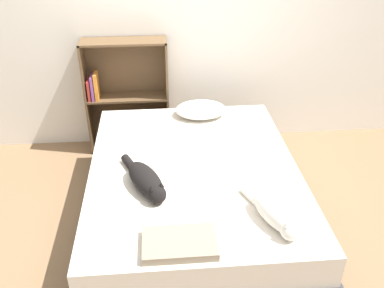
% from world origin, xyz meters
% --- Properties ---
extents(ground_plane, '(8.00, 8.00, 0.00)m').
position_xyz_m(ground_plane, '(0.00, 0.00, 0.00)').
color(ground_plane, '#846647').
extents(wall_back, '(8.00, 0.06, 2.50)m').
position_xyz_m(wall_back, '(0.00, 1.43, 1.25)').
color(wall_back, white).
rests_on(wall_back, ground_plane).
extents(bed, '(1.57, 2.05, 0.55)m').
position_xyz_m(bed, '(0.00, 0.00, 0.27)').
color(bed, '#333338').
rests_on(bed, ground_plane).
extents(pillow, '(0.45, 0.34, 0.12)m').
position_xyz_m(pillow, '(0.14, 0.82, 0.61)').
color(pillow, white).
rests_on(pillow, bed).
extents(cat_light, '(0.28, 0.54, 0.14)m').
position_xyz_m(cat_light, '(0.43, -0.67, 0.61)').
color(cat_light, white).
rests_on(cat_light, bed).
extents(cat_dark, '(0.35, 0.60, 0.15)m').
position_xyz_m(cat_dark, '(-0.35, -0.25, 0.62)').
color(cat_dark, black).
rests_on(cat_dark, bed).
extents(bookshelf, '(0.80, 0.26, 1.12)m').
position_xyz_m(bookshelf, '(-0.56, 1.30, 0.57)').
color(bookshelf, brown).
rests_on(bookshelf, ground_plane).
extents(blanket_fold, '(0.42, 0.27, 0.05)m').
position_xyz_m(blanket_fold, '(-0.16, -0.82, 0.57)').
color(blanket_fold, gray).
rests_on(blanket_fold, bed).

